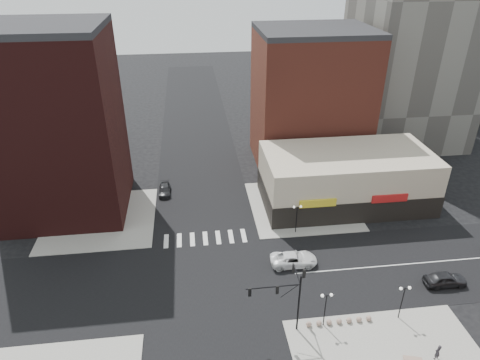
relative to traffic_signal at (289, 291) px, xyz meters
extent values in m
plane|color=black|center=(-7.24, 7.83, -4.96)|extent=(240.00, 240.00, 0.00)
cube|color=black|center=(-7.24, 7.83, -4.95)|extent=(200.00, 14.00, 0.02)
cube|color=black|center=(-7.24, 7.83, -4.95)|extent=(14.00, 200.00, 0.02)
cube|color=gray|center=(-21.74, 22.33, -4.90)|extent=(15.00, 15.00, 0.12)
cube|color=gray|center=(7.26, 22.33, -4.90)|extent=(15.00, 15.00, 0.12)
cube|color=#331110|center=(-26.24, 26.33, 7.54)|extent=(16.00, 15.00, 25.00)
cube|color=#331110|center=(-39.24, 41.83, 1.04)|extent=(20.00, 18.00, 12.00)
cube|color=brown|center=(11.76, 37.33, 6.04)|extent=(18.00, 15.00, 22.00)
cube|color=#B3A78E|center=(13.76, 22.83, -0.96)|extent=(24.00, 12.00, 8.00)
cube|color=black|center=(13.76, 22.83, -3.26)|extent=(24.20, 12.20, 3.40)
cylinder|color=black|center=(0.96, -0.37, -1.46)|extent=(0.18, 0.18, 7.00)
cylinder|color=black|center=(-1.64, -0.37, 1.04)|extent=(5.20, 0.11, 0.11)
cylinder|color=black|center=(-0.04, -0.37, 0.34)|extent=(1.72, 0.06, 1.46)
cylinder|color=black|center=(0.96, 1.13, 1.04)|extent=(0.11, 3.00, 0.11)
cube|color=black|center=(-3.84, -0.37, 0.64)|extent=(0.28, 0.18, 0.95)
sphere|color=red|center=(-3.84, -0.37, 0.94)|extent=(0.16, 0.16, 0.16)
cube|color=black|center=(-1.24, -0.37, 0.64)|extent=(0.28, 0.18, 0.95)
sphere|color=red|center=(-1.24, -0.37, 0.94)|extent=(0.16, 0.16, 0.16)
cube|color=black|center=(0.96, 2.43, 0.64)|extent=(0.18, 0.28, 0.95)
sphere|color=red|center=(0.96, 2.43, 0.94)|extent=(0.16, 0.16, 0.16)
cube|color=black|center=(1.21, -0.37, 2.34)|extent=(0.28, 0.18, 0.95)
sphere|color=red|center=(1.21, -0.37, 2.64)|extent=(0.16, 0.16, 0.16)
cylinder|color=black|center=(3.76, -0.17, -2.84)|extent=(0.11, 0.11, 4.00)
cylinder|color=black|center=(3.76, -0.17, -0.94)|extent=(0.90, 0.06, 0.06)
sphere|color=white|center=(3.31, -0.17, -0.84)|extent=(0.32, 0.32, 0.32)
sphere|color=white|center=(4.21, -0.17, -0.84)|extent=(0.32, 0.32, 0.32)
cylinder|color=black|center=(11.76, -0.17, -2.84)|extent=(0.11, 0.11, 4.00)
cylinder|color=black|center=(11.76, -0.17, -0.94)|extent=(0.90, 0.06, 0.06)
sphere|color=white|center=(11.31, -0.17, -0.84)|extent=(0.32, 0.32, 0.32)
sphere|color=white|center=(12.21, -0.17, -0.84)|extent=(0.32, 0.32, 0.32)
cylinder|color=black|center=(4.76, 15.83, -2.84)|extent=(0.11, 0.11, 4.00)
cylinder|color=black|center=(4.76, 15.83, -0.94)|extent=(0.90, 0.06, 0.06)
sphere|color=white|center=(4.31, 15.83, -0.84)|extent=(0.32, 0.32, 0.32)
sphere|color=white|center=(5.21, 15.83, -0.84)|extent=(0.32, 0.32, 0.32)
sphere|color=gray|center=(2.26, -0.17, -4.57)|extent=(0.55, 0.55, 0.55)
sphere|color=gray|center=(3.31, -0.17, -4.57)|extent=(0.55, 0.55, 0.55)
sphere|color=gray|center=(4.36, -0.17, -4.57)|extent=(0.55, 0.55, 0.55)
sphere|color=gray|center=(5.41, -0.17, -4.57)|extent=(0.55, 0.55, 0.55)
sphere|color=gray|center=(6.46, -0.17, -4.57)|extent=(0.55, 0.55, 0.55)
sphere|color=gray|center=(7.51, -0.17, -4.57)|extent=(0.55, 0.55, 0.55)
sphere|color=gray|center=(8.56, -0.17, -4.57)|extent=(0.55, 0.55, 0.55)
imported|color=white|center=(2.99, 9.53, -4.18)|extent=(5.65, 2.69, 1.56)
imported|color=black|center=(19.15, 3.94, -4.15)|extent=(4.81, 2.03, 1.62)
imported|color=black|center=(-12.95, 28.48, -4.33)|extent=(1.80, 4.35, 1.26)
imported|color=#2B272D|center=(12.99, -5.40, -3.97)|extent=(0.74, 0.61, 1.75)
cube|color=gray|center=(10.68, -5.42, -4.70)|extent=(1.57, 0.82, 0.28)
cube|color=gray|center=(10.68, -5.42, -4.50)|extent=(1.78, 0.96, 0.11)
camera|label=1|loc=(-8.40, -29.79, 28.91)|focal=32.00mm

